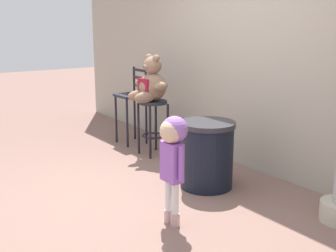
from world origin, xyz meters
The scene contains 7 objects.
ground_plane centered at (0.00, 0.00, 0.00)m, with size 24.00×24.00×0.00m, color #7F5F55.
building_wall centered at (0.00, 1.87, 1.61)m, with size 7.85×0.30×3.21m, color #A8A090.
bar_stool_with_teddy centered at (-1.00, 1.09, 0.51)m, with size 0.37×0.37×0.72m.
teddy_bear centered at (-1.00, 1.06, 0.94)m, with size 0.55×0.50×0.59m.
child_walking centered at (0.76, 0.11, 0.69)m, with size 0.30×0.24×0.95m.
trash_bin centered at (0.28, 0.91, 0.35)m, with size 0.58×0.58×0.70m.
bar_chair_empty centered at (-1.63, 1.17, 0.62)m, with size 0.37×0.37×1.08m.
Camera 1 is at (3.45, -1.89, 1.68)m, focal length 45.24 mm.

